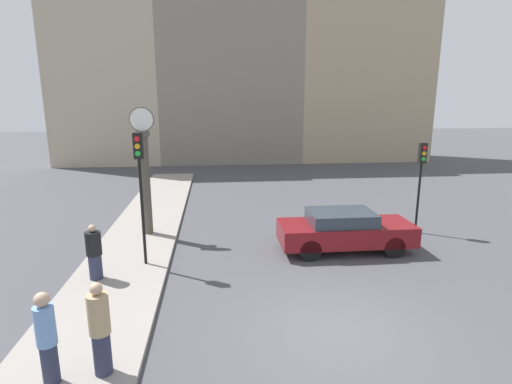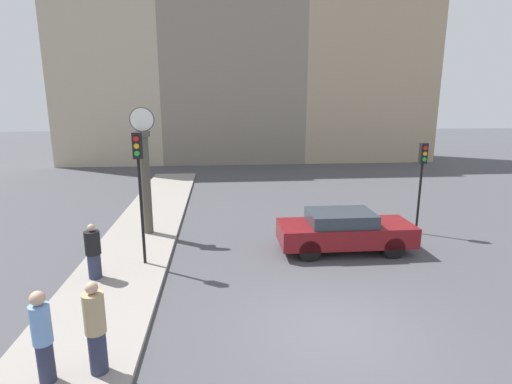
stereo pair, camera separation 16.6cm
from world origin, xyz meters
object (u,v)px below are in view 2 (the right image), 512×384
traffic_light_near (139,172)px  pedestrian_black_jacket (93,252)px  pedestrian_blue_stripe (43,337)px  street_clock (145,174)px  pedestrian_tan_coat (96,328)px  sedan_car (344,230)px  traffic_light_far (422,169)px

traffic_light_near → pedestrian_black_jacket: traffic_light_near is taller
pedestrian_blue_stripe → street_clock: bearing=87.1°
pedestrian_tan_coat → pedestrian_blue_stripe: pedestrian_tan_coat is taller
traffic_light_near → pedestrian_tan_coat: size_ratio=2.22×
sedan_car → pedestrian_tan_coat: pedestrian_tan_coat is taller
sedan_car → traffic_light_far: (3.37, 1.55, 1.78)m
traffic_light_near → pedestrian_tan_coat: 5.45m
street_clock → traffic_light_near: bearing=-82.9°
pedestrian_tan_coat → traffic_light_far: bearing=36.9°
traffic_light_near → street_clock: street_clock is taller
traffic_light_far → traffic_light_near: bearing=-166.9°
sedan_car → traffic_light_far: size_ratio=1.29×
traffic_light_far → pedestrian_black_jacket: bearing=-163.7°
street_clock → pedestrian_black_jacket: size_ratio=2.95×
traffic_light_far → pedestrian_tan_coat: bearing=-143.1°
traffic_light_near → traffic_light_far: 10.17m
sedan_car → traffic_light_near: 6.94m
traffic_light_far → pedestrian_black_jacket: size_ratio=2.20×
traffic_light_near → street_clock: (-0.37, 2.93, -0.59)m
traffic_light_far → pedestrian_blue_stripe: (-10.67, -7.58, -1.49)m
traffic_light_near → pedestrian_blue_stripe: size_ratio=2.28×
pedestrian_black_jacket → pedestrian_blue_stripe: size_ratio=0.90×
traffic_light_near → pedestrian_blue_stripe: bearing=-98.4°
street_clock → pedestrian_blue_stripe: 8.33m
sedan_car → pedestrian_black_jacket: bearing=-167.7°
traffic_light_near → pedestrian_blue_stripe: 5.68m
sedan_car → street_clock: 7.41m
pedestrian_tan_coat → street_clock: bearing=93.1°
sedan_car → pedestrian_tan_coat: (-6.45, -5.83, 0.29)m
traffic_light_near → pedestrian_tan_coat: (0.07, -5.08, -1.96)m
sedan_car → pedestrian_tan_coat: 8.70m
traffic_light_near → street_clock: 3.01m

